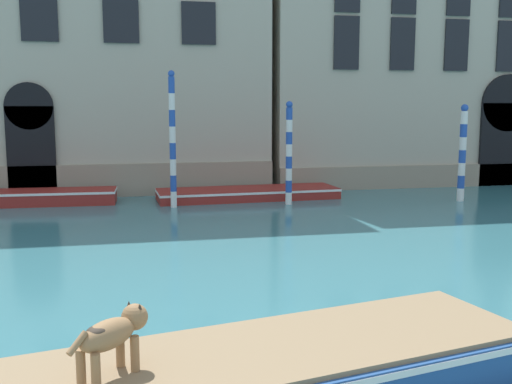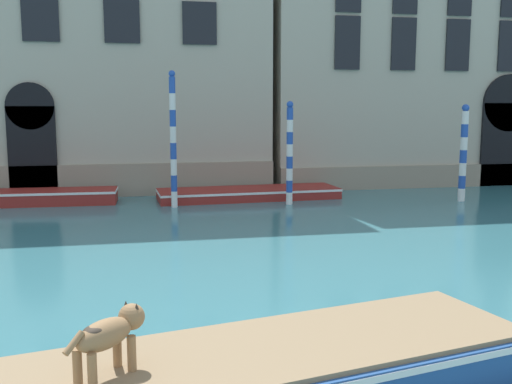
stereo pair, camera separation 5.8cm
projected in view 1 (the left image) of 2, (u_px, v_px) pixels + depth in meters
name	position (u px, v px, depth m)	size (l,w,h in m)	color
palazzo_left	(87.00, 23.00, 23.68)	(13.70, 6.13, 13.10)	#B2A893
palazzo_right	(421.00, 39.00, 26.58)	(14.38, 6.13, 12.50)	#B2A893
boat_foreground	(239.00, 375.00, 6.75)	(7.66, 3.45, 0.58)	#234C8C
dog_on_deck	(113.00, 333.00, 6.07)	(0.79, 0.81, 0.69)	#997047
boat_moored_near_palazzo	(38.00, 197.00, 20.15)	(5.21, 1.53, 0.48)	maroon
boat_moored_far	(248.00, 193.00, 21.37)	(6.51, 2.16, 0.38)	maroon
mooring_pole_0	(173.00, 139.00, 19.29)	(0.21, 0.21, 4.42)	white
mooring_pole_1	(289.00, 153.00, 19.98)	(0.22, 0.22, 3.45)	white
mooring_pole_2	(462.00, 152.00, 20.69)	(0.25, 0.25, 3.35)	white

